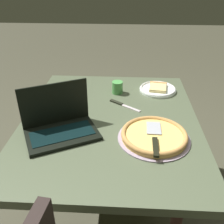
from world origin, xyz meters
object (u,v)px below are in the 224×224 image
object	(u,v)px
dining_table	(110,130)
pizza_tray	(154,136)
drink_cup	(117,87)
laptop	(60,124)
table_knife	(122,104)
pizza_plate	(158,89)

from	to	relation	value
dining_table	pizza_tray	bearing A→B (deg)	51.45
dining_table	drink_cup	bearing A→B (deg)	175.33
laptop	table_knife	size ratio (longest dim) A/B	2.17
pizza_plate	drink_cup	distance (m)	0.27
laptop	pizza_tray	distance (m)	0.46
dining_table	pizza_tray	xyz separation A→B (m)	(0.18, 0.22, 0.10)
dining_table	table_knife	size ratio (longest dim) A/B	6.30
pizza_plate	pizza_tray	world-z (taller)	pizza_tray
pizza_plate	drink_cup	world-z (taller)	drink_cup
laptop	pizza_plate	bearing A→B (deg)	133.98
table_knife	drink_cup	distance (m)	0.17
dining_table	pizza_plate	size ratio (longest dim) A/B	4.89
dining_table	pizza_plate	bearing A→B (deg)	141.41
dining_table	laptop	size ratio (longest dim) A/B	2.90
dining_table	laptop	world-z (taller)	laptop
laptop	drink_cup	distance (m)	0.54
dining_table	pizza_tray	world-z (taller)	pizza_tray
drink_cup	pizza_tray	bearing A→B (deg)	21.66
pizza_tray	table_knife	bearing A→B (deg)	-153.74
dining_table	drink_cup	size ratio (longest dim) A/B	14.96
pizza_tray	table_knife	world-z (taller)	pizza_tray
laptop	drink_cup	bearing A→B (deg)	150.20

